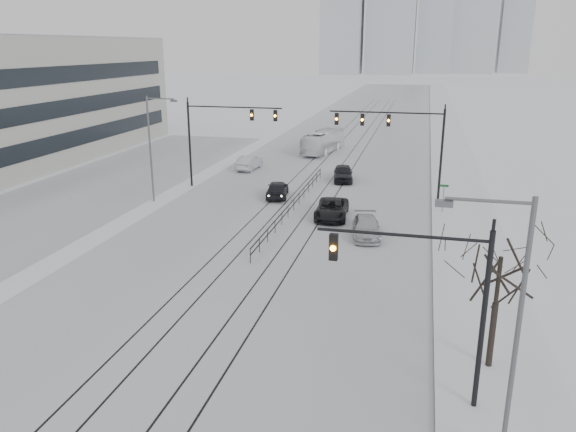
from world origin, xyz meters
The scene contains 20 objects.
road centered at (0.00, 60.00, 0.01)m, with size 22.00×260.00×0.02m, color silver.
sidewalk_east centered at (13.50, 60.00, 0.08)m, with size 5.00×260.00×0.16m, color silver.
curb centered at (11.05, 60.00, 0.06)m, with size 0.10×260.00×0.12m, color gray.
parking_strip centered at (-20.00, 35.00, 0.01)m, with size 14.00×60.00×0.03m, color silver.
tram_rails centered at (0.00, 40.00, 0.02)m, with size 5.30×180.00×0.01m.
skyline centered at (5.02, 273.63, 30.65)m, with size 96.00×48.00×72.00m.
traffic_mast_near centered at (10.79, 6.00, 4.56)m, with size 6.10×0.37×7.00m.
traffic_mast_ne centered at (8.15, 34.99, 5.76)m, with size 9.60×0.37×8.00m.
traffic_mast_nw centered at (-8.52, 36.00, 5.57)m, with size 9.10×0.37×8.00m.
street_light_east centered at (12.70, 3.00, 5.21)m, with size 2.73×0.25×9.00m.
street_light_west centered at (-12.20, 30.00, 5.21)m, with size 2.73×0.25×9.00m.
bare_tree centered at (13.20, 9.00, 4.49)m, with size 4.40×4.40×6.10m.
median_fence centered at (0.00, 30.00, 0.53)m, with size 0.06×24.00×1.00m.
street_sign centered at (11.80, 32.00, 1.61)m, with size 0.70×0.06×2.40m.
sedan_sb_inner centered at (-2.36, 33.72, 0.76)m, with size 1.79×4.46×1.52m, color black.
sedan_sb_outer centered at (-8.29, 44.38, 0.76)m, with size 1.61×4.62×1.52m, color silver.
sedan_nb_front centered at (3.34, 28.72, 0.72)m, with size 2.39×5.19×1.44m, color black.
sedan_nb_right centered at (6.45, 24.78, 0.67)m, with size 1.89×4.64×1.35m, color #B8BBC1.
sedan_nb_far centered at (2.41, 41.41, 0.78)m, with size 1.85×4.61×1.57m, color black.
box_truck centered at (-2.27, 56.27, 1.37)m, with size 2.31×9.85×2.75m, color white.
Camera 1 is at (9.88, -13.01, 12.96)m, focal length 35.00 mm.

